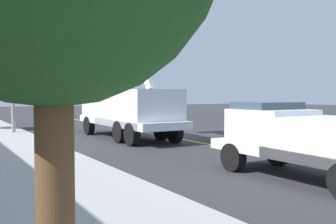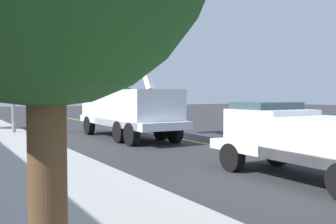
{
  "view_description": "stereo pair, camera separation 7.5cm",
  "coord_description": "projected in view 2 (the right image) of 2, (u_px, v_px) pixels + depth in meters",
  "views": [
    {
      "loc": [
        -18.6,
        9.2,
        2.28
      ],
      "look_at": [
        -1.4,
        0.54,
        1.4
      ],
      "focal_mm": 40.6,
      "sensor_mm": 36.0,
      "label": 1
    },
    {
      "loc": [
        -18.63,
        9.13,
        2.28
      ],
      "look_at": [
        -1.4,
        0.54,
        1.4
      ],
      "focal_mm": 40.6,
      "sensor_mm": 36.0,
      "label": 2
    }
  ],
  "objects": [
    {
      "name": "lane_centre_stripe",
      "position": [
        165.0,
        136.0,
        20.83
      ],
      "size": [
        49.87,
        3.88,
        0.01
      ],
      "primitive_type": "cube",
      "rotation": [
        0.0,
        0.0,
        0.07
      ],
      "color": "yellow",
      "rests_on": "ground"
    },
    {
      "name": "traffic_signal_mast",
      "position": [
        18.0,
        18.0,
        20.06
      ],
      "size": [
        5.56,
        0.84,
        8.98
      ],
      "color": "gray",
      "rests_on": "ground"
    },
    {
      "name": "service_pickup_truck",
      "position": [
        306.0,
        138.0,
        10.11
      ],
      "size": [
        5.74,
        2.52,
        2.06
      ],
      "color": "white",
      "rests_on": "ground"
    },
    {
      "name": "passing_minivan",
      "position": [
        146.0,
        112.0,
        27.99
      ],
      "size": [
        4.93,
        2.25,
        1.69
      ],
      "color": "silver",
      "rests_on": "ground"
    },
    {
      "name": "ground",
      "position": [
        165.0,
        136.0,
        20.83
      ],
      "size": [
        120.0,
        120.0,
        0.0
      ],
      "primitive_type": "plane",
      "color": "#2D2D30"
    },
    {
      "name": "utility_bucket_truck",
      "position": [
        126.0,
        107.0,
        19.9
      ],
      "size": [
        8.36,
        3.1,
        7.04
      ],
      "color": "white",
      "rests_on": "ground"
    },
    {
      "name": "traffic_cone_mid_front",
      "position": [
        126.0,
        124.0,
        24.63
      ],
      "size": [
        0.4,
        0.4,
        0.74
      ],
      "color": "black",
      "rests_on": "ground"
    },
    {
      "name": "sidewalk_far_side",
      "position": [
        10.0,
        145.0,
        16.74
      ],
      "size": [
        60.1,
        8.06,
        0.12
      ],
      "primitive_type": "cube",
      "rotation": [
        0.0,
        0.0,
        0.07
      ],
      "color": "#9E9E99",
      "rests_on": "ground"
    }
  ]
}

